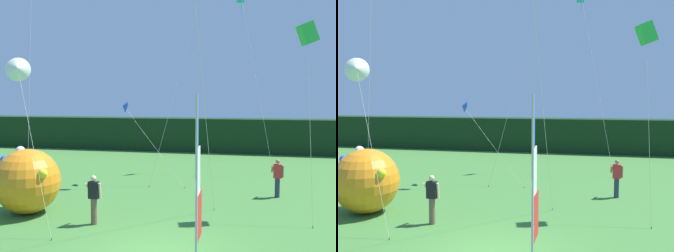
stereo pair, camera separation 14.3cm
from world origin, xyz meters
The scene contains 9 objects.
distant_treeline centered at (0.00, 22.06, 1.40)m, with size 80.00×2.40×2.80m, color black.
banner_flag centered at (1.32, -0.75, 2.19)m, with size 0.06×1.03×4.57m.
person_mid_field centered at (-2.80, 2.28, 0.94)m, with size 0.55×0.48×1.76m.
person_far_left centered at (3.83, 7.51, 0.93)m, with size 0.55×0.48×1.74m.
inflatable_balloon centered at (-5.85, 2.97, 1.27)m, with size 2.53×2.53×2.59m.
kite_blue_delta_0 centered at (-3.92, 9.05, 4.03)m, with size 3.69×1.01×4.37m.
kite_green_box_1 centered at (4.66, 5.31, 6.92)m, with size 0.87×2.19×7.40m.
kite_cyan_diamond_3 centered at (2.12, 14.33, 9.86)m, with size 2.34×2.99×11.18m.
kite_white_delta_6 centered at (-5.37, 1.82, 5.50)m, with size 2.36×1.67×5.96m.
Camera 1 is at (2.57, -10.07, 4.47)m, focal length 40.54 mm.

